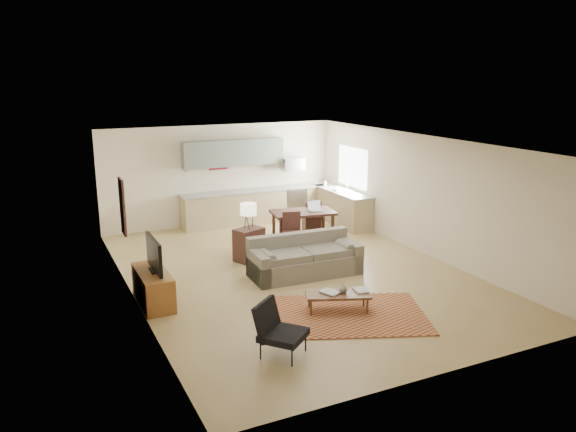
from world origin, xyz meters
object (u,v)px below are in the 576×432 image
coffee_table (338,302)px  dining_table (303,226)px  sofa (305,256)px  console_table (249,244)px  armchair (283,330)px  tv_credenza (153,287)px

coffee_table → dining_table: size_ratio=0.74×
sofa → console_table: size_ratio=3.22×
sofa → armchair: size_ratio=2.93×
coffee_table → console_table: (-0.36, 3.25, 0.20)m
tv_credenza → dining_table: size_ratio=0.87×
sofa → dining_table: size_ratio=1.55×
sofa → armchair: sofa is taller
coffee_table → armchair: size_ratio=1.40×
armchair → coffee_table: bearing=-6.4°
armchair → dining_table: 5.78m
coffee_table → dining_table: dining_table is taller
sofa → coffee_table: bearing=-97.4°
sofa → console_table: sofa is taller
dining_table → armchair: bearing=-111.0°
tv_credenza → sofa: bearing=2.5°
tv_credenza → console_table: bearing=31.7°
dining_table → tv_credenza: bearing=-142.5°
sofa → coffee_table: sofa is taller
armchair → dining_table: bearing=20.3°
sofa → coffee_table: 1.92m
console_table → armchair: bearing=-127.4°
coffee_table → armchair: bearing=-124.8°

